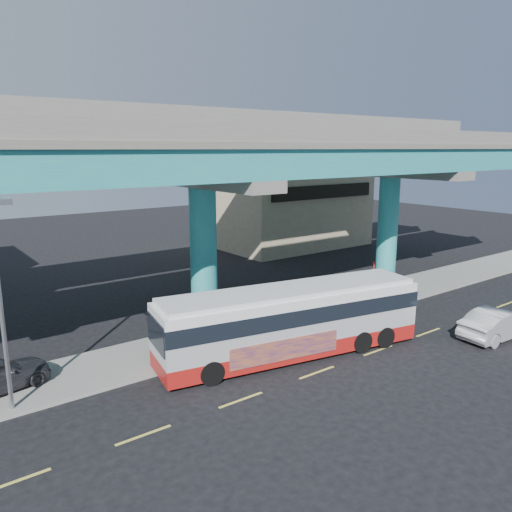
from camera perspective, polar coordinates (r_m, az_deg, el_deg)
ground at (r=22.37m, az=6.44°, el=-12.83°), size 120.00×120.00×0.00m
sidewalk at (r=26.27m, az=-1.87°, el=-8.68°), size 70.00×4.00×0.15m
lane_markings at (r=22.17m, az=6.98°, el=-13.07°), size 58.00×0.12×0.01m
viaduct at (r=27.59m, az=-6.39°, el=11.51°), size 52.00×12.40×11.70m
building_beige at (r=49.77m, az=3.57°, el=5.33°), size 14.00×10.23×7.00m
transit_bus at (r=23.15m, az=4.08°, el=-7.14°), size 12.92×5.01×3.25m
sedan at (r=28.24m, az=25.96°, el=-6.95°), size 2.26×4.91×1.55m
street_lamp at (r=18.76m, az=-27.22°, el=-1.80°), size 0.50×2.59×8.01m
stop_sign at (r=30.45m, az=13.24°, el=-2.00°), size 0.61×0.59×2.74m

